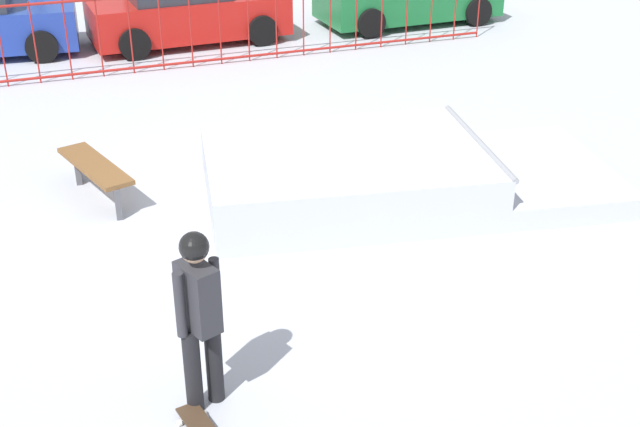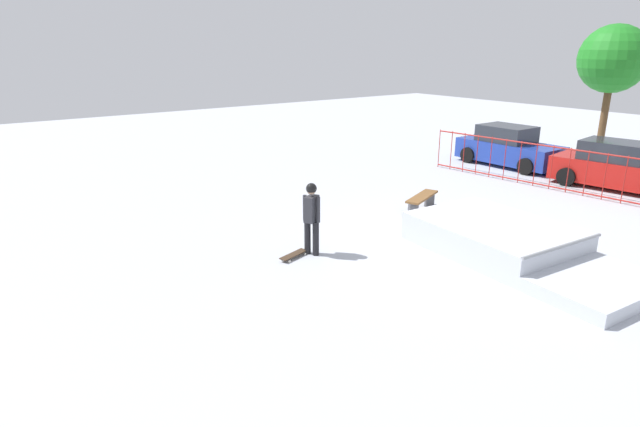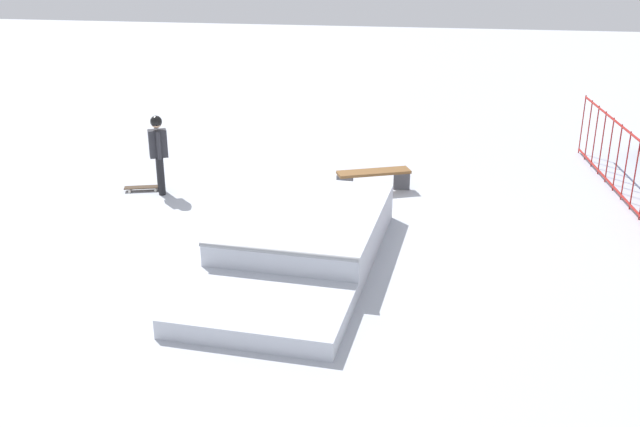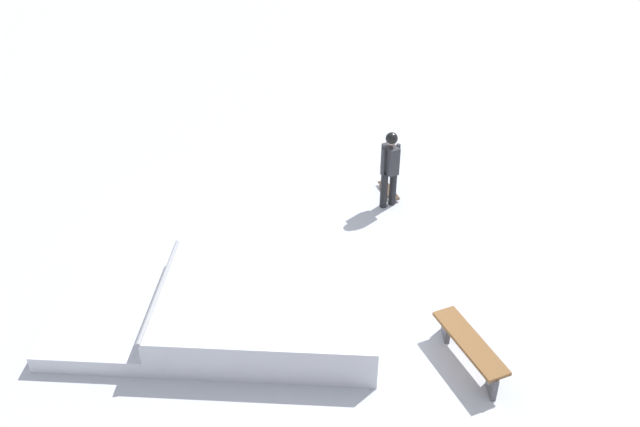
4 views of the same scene
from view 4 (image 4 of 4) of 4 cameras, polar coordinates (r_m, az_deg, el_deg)
ground_plane at (r=12.03m, az=0.26°, el=-8.39°), size 60.00×60.00×0.00m
skate_ramp at (r=11.74m, az=-6.57°, el=-7.87°), size 5.59×3.03×0.74m
skater at (r=14.29m, az=5.78°, el=4.07°), size 0.40×0.44×1.73m
skateboard at (r=15.18m, az=5.67°, el=1.91°), size 0.42×0.82×0.09m
park_bench at (r=11.23m, az=12.19°, el=-10.66°), size 0.97×1.63×0.48m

